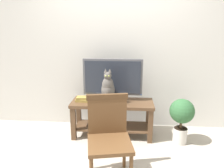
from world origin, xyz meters
name	(u,v)px	position (x,y,z in m)	size (l,w,h in m)	color
ground_plane	(113,151)	(0.00, 0.00, 0.00)	(12.00, 12.00, 0.00)	#ADA393
back_wall	(118,42)	(0.00, 0.91, 1.40)	(7.00, 0.12, 2.80)	beige
tv_stand	(112,112)	(-0.05, 0.46, 0.38)	(1.22, 0.45, 0.55)	#513823
tv	(113,79)	(-0.05, 0.54, 0.88)	(0.88, 0.20, 0.63)	#4C4C51
media_box	(108,101)	(-0.11, 0.40, 0.58)	(0.42, 0.25, 0.07)	#BCBCC1
cat	(108,87)	(-0.10, 0.38, 0.79)	(0.19, 0.31, 0.45)	#514C47
wooden_chair	(108,132)	(-0.02, -0.47, 0.53)	(0.54, 0.54, 0.92)	brown
book_stack	(84,99)	(-0.48, 0.44, 0.58)	(0.24, 0.15, 0.07)	olive
potted_plant	(182,116)	(0.94, 0.31, 0.42)	(0.35, 0.35, 0.66)	beige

